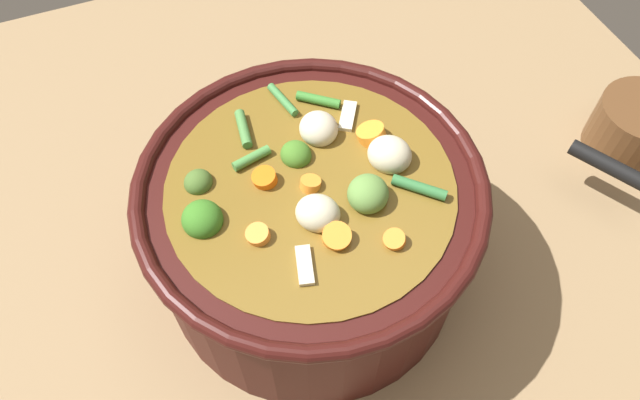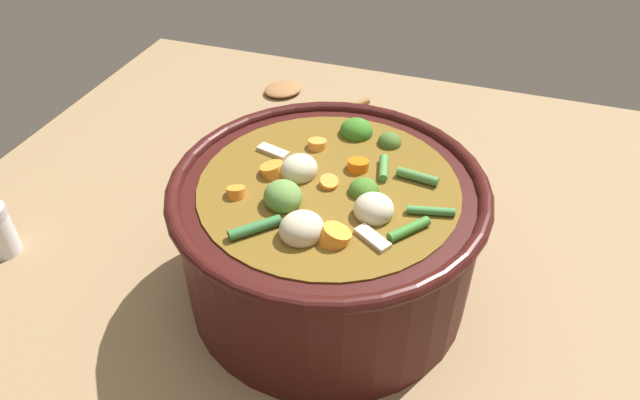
{
  "view_description": "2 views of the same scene",
  "coord_description": "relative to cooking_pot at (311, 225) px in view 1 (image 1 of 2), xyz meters",
  "views": [
    {
      "loc": [
        0.11,
        0.29,
        0.59
      ],
      "look_at": [
        -0.01,
        0.0,
        0.12
      ],
      "focal_mm": 33.67,
      "sensor_mm": 36.0,
      "label": 1
    },
    {
      "loc": [
        -0.44,
        -0.14,
        0.51
      ],
      "look_at": [
        -0.01,
        0.01,
        0.13
      ],
      "focal_mm": 32.51,
      "sensor_mm": 36.0,
      "label": 2
    }
  ],
  "objects": [
    {
      "name": "ground_plane",
      "position": [
        0.0,
        0.0,
        -0.08
      ],
      "size": [
        1.1,
        1.1,
        0.0
      ],
      "primitive_type": "plane",
      "color": "#8C704C"
    },
    {
      "name": "cooking_pot",
      "position": [
        0.0,
        0.0,
        0.0
      ],
      "size": [
        0.33,
        0.33,
        0.17
      ],
      "color": "#38110F",
      "rests_on": "ground_plane"
    },
    {
      "name": "small_saucepan",
      "position": [
        -0.42,
        -0.0,
        -0.05
      ],
      "size": [
        0.17,
        0.15,
        0.07
      ],
      "color": "brown",
      "rests_on": "ground_plane"
    }
  ]
}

